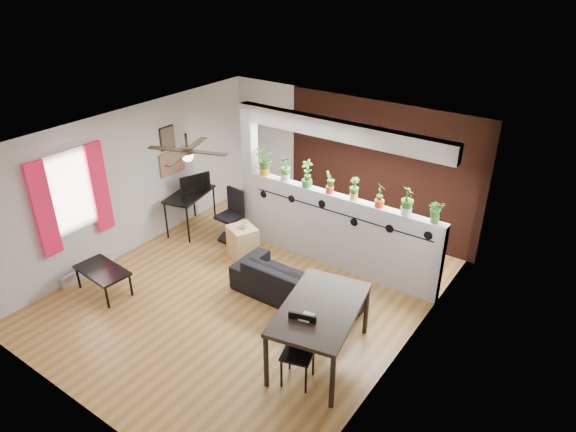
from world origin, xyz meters
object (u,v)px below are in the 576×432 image
Objects in this scene: cube_shelf at (243,242)px; dining_table at (320,312)px; computer_desk at (190,197)px; potted_plant_3 at (330,181)px; potted_plant_4 at (354,188)px; potted_plant_2 at (307,173)px; office_chair at (232,218)px; sofa at (297,283)px; folding_chair at (300,343)px; potted_plant_7 at (436,211)px; potted_plant_1 at (285,168)px; coffee_table at (102,272)px; potted_plant_5 at (380,194)px; potted_plant_0 at (265,162)px; potted_plant_6 at (407,200)px; ceiling_fan at (187,152)px; cup at (244,226)px.

dining_table is (2.50, -1.41, 0.47)m from cube_shelf.
potted_plant_3 is at bearing 9.96° from computer_desk.
potted_plant_4 reaches higher than cube_shelf.
potted_plant_2 is 1.90m from office_chair.
folding_chair is (0.97, -1.36, 0.27)m from sofa.
potted_plant_7 is 2.36m from dining_table.
potted_plant_7 is 3.45m from cube_shelf.
coffee_table is at bearing -118.92° from potted_plant_1.
coffee_table is (-2.65, -1.63, 0.09)m from sofa.
potted_plant_3 is at bearing 48.95° from coffee_table.
potted_plant_5 is at bearing 0.00° from potted_plant_1.
folding_chair is (3.06, -2.23, 0.12)m from office_chair.
potted_plant_0 is 0.23× the size of sofa.
cube_shelf reaches higher than sofa.
potted_plant_3 reaches higher than computer_desk.
potted_plant_6 reaches higher than sofa.
sofa is (0.63, -1.21, -1.31)m from potted_plant_2.
coffee_table is at bearing -111.47° from potted_plant_0.
potted_plant_6 is at bearing 85.38° from folding_chair.
potted_plant_0 reaches higher than potted_plant_1.
potted_plant_7 is 0.39× the size of coffee_table.
ceiling_fan is at bearing 43.41° from coffee_table.
cube_shelf is (-2.23, -0.71, -1.28)m from potted_plant_5.
computer_desk is (-2.82, -0.50, -0.86)m from potted_plant_3.
potted_plant_4 is at bearing 22.44° from cup.
potted_plant_0 is 2.71m from potted_plant_6.
folding_chair is at bearing -74.83° from potted_plant_4.
dining_table reaches higher than cube_shelf.
potted_plant_5 is 1.91m from sofa.
potted_plant_1 is at bearing -180.00° from potted_plant_4.
potted_plant_0 is 3.63× the size of cup.
computer_desk is at bearing 138.03° from ceiling_fan.
folding_chair is at bearing -104.40° from potted_plant_7.
cube_shelf is (-1.78, -0.71, -1.26)m from potted_plant_4.
dining_table is at bearing -82.93° from potted_plant_5.
computer_desk is (-4.63, -0.50, -0.85)m from potted_plant_7.
potted_plant_2 is 0.28× the size of dining_table.
office_chair is (-2.09, 0.87, 0.14)m from sofa.
computer_desk is at bearing -171.39° from potted_plant_4.
sofa is 1.16× the size of dining_table.
potted_plant_3 is 1.76m from sofa.
folding_chair is at bearing -16.90° from ceiling_fan.
potted_plant_2 is 1.35m from potted_plant_5.
potted_plant_7 is at bearing 0.00° from potted_plant_0.
potted_plant_2 is at bearing 180.00° from potted_plant_3.
potted_plant_1 is at bearing 62.23° from cup.
computer_desk is at bearing 171.93° from cup.
potted_plant_4 is at bearing 44.59° from ceiling_fan.
potted_plant_1 is 3.08m from dining_table.
cube_shelf is (0.03, -0.71, -1.30)m from potted_plant_0.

